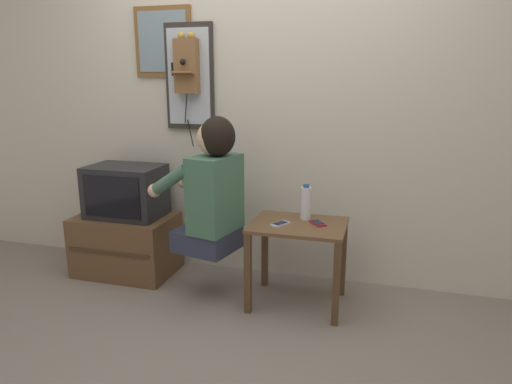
# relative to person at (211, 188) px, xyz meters

# --- Properties ---
(ground_plane) EXTENTS (14.00, 14.00, 0.00)m
(ground_plane) POSITION_rel_person_xyz_m (0.22, -0.51, -0.75)
(ground_plane) COLOR slate
(wall_back) EXTENTS (6.80, 0.05, 2.55)m
(wall_back) POSITION_rel_person_xyz_m (0.22, 0.52, 0.53)
(wall_back) COLOR beige
(wall_back) RESTS_ON ground_plane
(side_table) EXTENTS (0.58, 0.46, 0.54)m
(side_table) POSITION_rel_person_xyz_m (0.55, 0.07, -0.32)
(side_table) COLOR brown
(side_table) RESTS_ON ground_plane
(person) EXTENTS (0.59, 0.46, 0.87)m
(person) POSITION_rel_person_xyz_m (0.00, 0.00, 0.00)
(person) COLOR #2D3347
(person) RESTS_ON ground_plane
(tv_stand) EXTENTS (0.70, 0.47, 0.44)m
(tv_stand) POSITION_rel_person_xyz_m (-0.77, 0.20, -0.53)
(tv_stand) COLOR brown
(tv_stand) RESTS_ON ground_plane
(television) EXTENTS (0.53, 0.37, 0.37)m
(television) POSITION_rel_person_xyz_m (-0.75, 0.22, -0.12)
(television) COLOR #232326
(television) RESTS_ON tv_stand
(wall_phone_antique) EXTENTS (0.21, 0.19, 0.79)m
(wall_phone_antique) POSITION_rel_person_xyz_m (-0.33, 0.44, 0.75)
(wall_phone_antique) COLOR brown
(framed_picture) EXTENTS (0.43, 0.03, 0.48)m
(framed_picture) POSITION_rel_person_xyz_m (-0.53, 0.48, 0.92)
(framed_picture) COLOR brown
(wall_mirror) EXTENTS (0.36, 0.04, 0.73)m
(wall_mirror) POSITION_rel_person_xyz_m (-0.34, 0.48, 0.68)
(wall_mirror) COLOR #2D2823
(cell_phone_held) EXTENTS (0.11, 0.14, 0.01)m
(cell_phone_held) POSITION_rel_person_xyz_m (0.44, 0.01, -0.20)
(cell_phone_held) COLOR silver
(cell_phone_held) RESTS_ON side_table
(cell_phone_spare) EXTENTS (0.12, 0.14, 0.01)m
(cell_phone_spare) POSITION_rel_person_xyz_m (0.66, 0.09, -0.20)
(cell_phone_spare) COLOR maroon
(cell_phone_spare) RESTS_ON side_table
(water_bottle) EXTENTS (0.07, 0.07, 0.23)m
(water_bottle) POSITION_rel_person_xyz_m (0.57, 0.17, -0.10)
(water_bottle) COLOR silver
(water_bottle) RESTS_ON side_table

